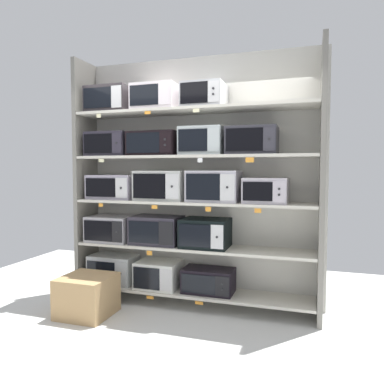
{
  "coord_description": "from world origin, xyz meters",
  "views": [
    {
      "loc": [
        1.26,
        -3.91,
        1.54
      ],
      "look_at": [
        0.0,
        0.0,
        1.28
      ],
      "focal_mm": 34.83,
      "sensor_mm": 36.0,
      "label": 1
    }
  ],
  "objects_px": {
    "microwave_5": "(205,233)",
    "microwave_3": "(112,228)",
    "microwave_0": "(113,269)",
    "microwave_16": "(204,96)",
    "microwave_11": "(155,144)",
    "microwave_15": "(157,98)",
    "microwave_14": "(110,100)",
    "microwave_9": "(266,190)",
    "microwave_13": "(252,141)",
    "microwave_6": "(113,187)",
    "microwave_7": "(161,186)",
    "microwave_1": "(159,274)",
    "microwave_10": "(110,144)",
    "microwave_2": "(208,280)",
    "microwave_12": "(202,141)",
    "microwave_8": "(214,186)",
    "shipping_carton": "(87,296)",
    "microwave_4": "(157,230)"
  },
  "relations": [
    {
      "from": "microwave_16",
      "to": "microwave_1",
      "type": "bearing_deg",
      "value": 179.99
    },
    {
      "from": "microwave_6",
      "to": "microwave_7",
      "type": "xyz_separation_m",
      "value": [
        0.62,
        -0.0,
        0.03
      ]
    },
    {
      "from": "microwave_11",
      "to": "microwave_15",
      "type": "relative_size",
      "value": 1.12
    },
    {
      "from": "microwave_0",
      "to": "microwave_1",
      "type": "distance_m",
      "value": 0.59
    },
    {
      "from": "microwave_3",
      "to": "microwave_15",
      "type": "bearing_deg",
      "value": 0.01
    },
    {
      "from": "microwave_8",
      "to": "microwave_11",
      "type": "distance_m",
      "value": 0.84
    },
    {
      "from": "microwave_7",
      "to": "microwave_11",
      "type": "bearing_deg",
      "value": -179.97
    },
    {
      "from": "microwave_0",
      "to": "microwave_16",
      "type": "relative_size",
      "value": 1.25
    },
    {
      "from": "microwave_9",
      "to": "microwave_12",
      "type": "relative_size",
      "value": 0.95
    },
    {
      "from": "microwave_3",
      "to": "microwave_7",
      "type": "distance_m",
      "value": 0.83
    },
    {
      "from": "microwave_11",
      "to": "microwave_15",
      "type": "height_order",
      "value": "microwave_15"
    },
    {
      "from": "microwave_0",
      "to": "microwave_13",
      "type": "xyz_separation_m",
      "value": [
        1.65,
        -0.0,
        1.49
      ]
    },
    {
      "from": "microwave_0",
      "to": "microwave_10",
      "type": "distance_m",
      "value": 1.49
    },
    {
      "from": "microwave_5",
      "to": "microwave_3",
      "type": "bearing_deg",
      "value": -180.0
    },
    {
      "from": "microwave_6",
      "to": "microwave_16",
      "type": "xyz_separation_m",
      "value": [
        1.13,
        -0.0,
        1.0
      ]
    },
    {
      "from": "microwave_14",
      "to": "microwave_16",
      "type": "relative_size",
      "value": 1.16
    },
    {
      "from": "microwave_1",
      "to": "microwave_16",
      "type": "distance_m",
      "value": 2.07
    },
    {
      "from": "microwave_15",
      "to": "microwave_8",
      "type": "bearing_deg",
      "value": -0.02
    },
    {
      "from": "microwave_3",
      "to": "microwave_15",
      "type": "relative_size",
      "value": 1.05
    },
    {
      "from": "microwave_2",
      "to": "microwave_8",
      "type": "xyz_separation_m",
      "value": [
        0.06,
        -0.0,
        1.04
      ]
    },
    {
      "from": "microwave_5",
      "to": "microwave_14",
      "type": "xyz_separation_m",
      "value": [
        -1.17,
        0.0,
        1.51
      ]
    },
    {
      "from": "microwave_13",
      "to": "microwave_14",
      "type": "height_order",
      "value": "microwave_14"
    },
    {
      "from": "microwave_0",
      "to": "microwave_4",
      "type": "relative_size",
      "value": 0.98
    },
    {
      "from": "microwave_5",
      "to": "microwave_4",
      "type": "bearing_deg",
      "value": 179.99
    },
    {
      "from": "microwave_3",
      "to": "microwave_7",
      "type": "relative_size",
      "value": 0.91
    },
    {
      "from": "microwave_9",
      "to": "microwave_13",
      "type": "relative_size",
      "value": 0.86
    },
    {
      "from": "microwave_3",
      "to": "microwave_12",
      "type": "relative_size",
      "value": 1.1
    },
    {
      "from": "microwave_2",
      "to": "shipping_carton",
      "type": "xyz_separation_m",
      "value": [
        -1.16,
        -0.59,
        -0.1
      ]
    },
    {
      "from": "microwave_3",
      "to": "microwave_1",
      "type": "bearing_deg",
      "value": -0.0
    },
    {
      "from": "microwave_10",
      "to": "microwave_13",
      "type": "relative_size",
      "value": 0.98
    },
    {
      "from": "microwave_2",
      "to": "microwave_15",
      "type": "distance_m",
      "value": 2.12
    },
    {
      "from": "microwave_14",
      "to": "microwave_6",
      "type": "bearing_deg",
      "value": -0.05
    },
    {
      "from": "microwave_6",
      "to": "microwave_12",
      "type": "xyz_separation_m",
      "value": [
        1.11,
        -0.0,
        0.51
      ]
    },
    {
      "from": "microwave_2",
      "to": "microwave_5",
      "type": "distance_m",
      "value": 0.53
    },
    {
      "from": "microwave_1",
      "to": "microwave_6",
      "type": "height_order",
      "value": "microwave_6"
    },
    {
      "from": "microwave_0",
      "to": "microwave_3",
      "type": "xyz_separation_m",
      "value": [
        -0.01,
        -0.0,
        0.49
      ]
    },
    {
      "from": "microwave_2",
      "to": "microwave_6",
      "type": "height_order",
      "value": "microwave_6"
    },
    {
      "from": "microwave_3",
      "to": "microwave_5",
      "type": "height_order",
      "value": "microwave_5"
    },
    {
      "from": "microwave_0",
      "to": "microwave_16",
      "type": "xyz_separation_m",
      "value": [
        1.13,
        -0.0,
        1.98
      ]
    },
    {
      "from": "microwave_3",
      "to": "microwave_6",
      "type": "relative_size",
      "value": 0.92
    },
    {
      "from": "microwave_11",
      "to": "microwave_12",
      "type": "xyz_separation_m",
      "value": [
        0.56,
        0.0,
        0.02
      ]
    },
    {
      "from": "microwave_4",
      "to": "microwave_7",
      "type": "distance_m",
      "value": 0.51
    },
    {
      "from": "microwave_15",
      "to": "shipping_carton",
      "type": "distance_m",
      "value": 2.28
    },
    {
      "from": "microwave_7",
      "to": "microwave_10",
      "type": "height_order",
      "value": "microwave_10"
    },
    {
      "from": "shipping_carton",
      "to": "microwave_3",
      "type": "bearing_deg",
      "value": 93.65
    },
    {
      "from": "microwave_5",
      "to": "microwave_13",
      "type": "bearing_deg",
      "value": -0.01
    },
    {
      "from": "microwave_6",
      "to": "shipping_carton",
      "type": "relative_size",
      "value": 1.1
    },
    {
      "from": "microwave_6",
      "to": "microwave_13",
      "type": "distance_m",
      "value": 1.72
    },
    {
      "from": "microwave_1",
      "to": "shipping_carton",
      "type": "height_order",
      "value": "microwave_1"
    },
    {
      "from": "microwave_10",
      "to": "microwave_9",
      "type": "bearing_deg",
      "value": 0.01
    }
  ]
}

